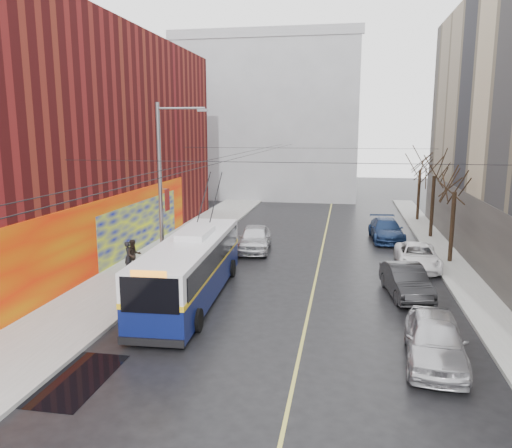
% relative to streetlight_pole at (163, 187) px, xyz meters
% --- Properties ---
extents(ground, '(140.00, 140.00, 0.00)m').
position_rel_streetlight_pole_xyz_m(ground, '(6.14, -10.00, -4.85)').
color(ground, black).
rests_on(ground, ground).
extents(sidewalk_left, '(4.00, 60.00, 0.15)m').
position_rel_streetlight_pole_xyz_m(sidewalk_left, '(-1.86, 2.00, -4.77)').
color(sidewalk_left, gray).
rests_on(sidewalk_left, ground).
extents(sidewalk_right, '(2.00, 60.00, 0.15)m').
position_rel_streetlight_pole_xyz_m(sidewalk_right, '(15.14, 2.00, -4.77)').
color(sidewalk_right, gray).
rests_on(sidewalk_right, ground).
extents(lane_line, '(0.12, 50.00, 0.01)m').
position_rel_streetlight_pole_xyz_m(lane_line, '(7.64, 4.00, -4.84)').
color(lane_line, '#BFB74C').
rests_on(lane_line, ground).
extents(building_left, '(12.11, 36.00, 14.00)m').
position_rel_streetlight_pole_xyz_m(building_left, '(-9.85, 3.99, 2.14)').
color(building_left, '#5C1213').
rests_on(building_left, ground).
extents(building_far, '(20.50, 12.10, 18.00)m').
position_rel_streetlight_pole_xyz_m(building_far, '(0.14, 34.99, 4.17)').
color(building_far, gray).
rests_on(building_far, ground).
extents(streetlight_pole, '(2.65, 0.60, 9.00)m').
position_rel_streetlight_pole_xyz_m(streetlight_pole, '(0.00, 0.00, 0.00)').
color(streetlight_pole, slate).
rests_on(streetlight_pole, ground).
extents(catenary_wires, '(18.00, 60.00, 0.22)m').
position_rel_streetlight_pole_xyz_m(catenary_wires, '(3.60, 4.77, 1.40)').
color(catenary_wires, black).
extents(tree_near, '(3.20, 3.20, 6.40)m').
position_rel_streetlight_pole_xyz_m(tree_near, '(15.14, 6.00, 0.13)').
color(tree_near, black).
rests_on(tree_near, ground).
extents(tree_mid, '(3.20, 3.20, 6.68)m').
position_rel_streetlight_pole_xyz_m(tree_mid, '(15.14, 13.00, 0.41)').
color(tree_mid, black).
rests_on(tree_mid, ground).
extents(tree_far, '(3.20, 3.20, 6.57)m').
position_rel_streetlight_pole_xyz_m(tree_far, '(15.14, 20.00, 0.30)').
color(tree_far, black).
rests_on(tree_far, ground).
extents(puddle, '(2.64, 3.69, 0.01)m').
position_rel_streetlight_pole_xyz_m(puddle, '(0.57, -10.55, -4.84)').
color(puddle, black).
rests_on(puddle, ground).
extents(pigeons_flying, '(2.37, 3.93, 2.00)m').
position_rel_streetlight_pole_xyz_m(pigeons_flying, '(3.76, -0.04, 1.70)').
color(pigeons_flying, slate).
extents(trolleybus, '(3.07, 11.47, 5.38)m').
position_rel_streetlight_pole_xyz_m(trolleybus, '(2.20, -2.60, -3.35)').
color(trolleybus, '#091145').
rests_on(trolleybus, ground).
extents(parked_car_a, '(2.29, 4.88, 1.61)m').
position_rel_streetlight_pole_xyz_m(parked_car_a, '(12.12, -7.31, -4.04)').
color(parked_car_a, '#B8B8BE').
rests_on(parked_car_a, ground).
extents(parked_car_b, '(2.23, 4.68, 1.48)m').
position_rel_streetlight_pole_xyz_m(parked_car_b, '(11.94, -0.51, -4.11)').
color(parked_car_b, black).
rests_on(parked_car_b, ground).
extents(parked_car_c, '(2.31, 4.90, 1.35)m').
position_rel_streetlight_pole_xyz_m(parked_car_c, '(13.13, 4.67, -4.17)').
color(parked_car_c, white).
rests_on(parked_car_c, ground).
extents(parked_car_d, '(2.45, 5.32, 1.51)m').
position_rel_streetlight_pole_xyz_m(parked_car_d, '(11.94, 11.69, -4.09)').
color(parked_car_d, '#16284E').
rests_on(parked_car_d, ground).
extents(following_car, '(2.32, 4.97, 1.65)m').
position_rel_streetlight_pole_xyz_m(following_car, '(3.38, 7.07, -4.02)').
color(following_car, silver).
rests_on(following_car, ground).
extents(pedestrian_a, '(0.53, 0.67, 1.62)m').
position_rel_streetlight_pole_xyz_m(pedestrian_a, '(-2.39, 0.75, -3.89)').
color(pedestrian_a, black).
rests_on(pedestrian_a, sidewalk_left).
extents(pedestrian_b, '(1.06, 1.05, 1.72)m').
position_rel_streetlight_pole_xyz_m(pedestrian_b, '(-2.12, 0.83, -3.84)').
color(pedestrian_b, black).
rests_on(pedestrian_b, sidewalk_left).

